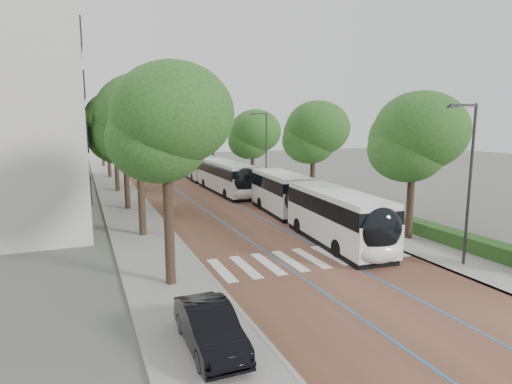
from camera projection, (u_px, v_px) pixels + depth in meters
ground at (317, 264)px, 21.95m from camera, size 160.00×160.00×0.00m
road at (168, 175)px, 58.44m from camera, size 11.00×140.00×0.02m
sidewalk_left at (110, 177)px, 55.62m from camera, size 4.00×140.00×0.12m
sidewalk_right at (220, 172)px, 61.25m from camera, size 4.00×140.00×0.12m
kerb_left at (125, 177)px, 56.33m from camera, size 0.20×140.00×0.14m
kerb_right at (207, 173)px, 60.54m from camera, size 0.20×140.00×0.14m
zebra_crossing at (311, 258)px, 22.93m from camera, size 10.55×3.60×0.01m
lane_line_left at (156, 175)px, 57.84m from camera, size 0.12×126.00×0.01m
lane_line_right at (179, 174)px, 59.04m from camera, size 0.12×126.00×0.01m
hedge at (451, 237)px, 25.28m from camera, size 1.20×14.00×0.80m
streetlight_near at (468, 172)px, 20.91m from camera, size 1.82×0.20×8.00m
streetlight_far at (265, 146)px, 43.72m from camera, size 1.82×0.20×8.00m
lamp_post_left at (166, 173)px, 26.29m from camera, size 0.14×0.14×8.00m
trees_left at (115, 127)px, 43.15m from camera, size 6.46×60.73×9.72m
trees_right at (276, 135)px, 43.64m from camera, size 5.93×47.44×8.48m
lead_bus at (310, 206)px, 28.94m from camera, size 4.07×18.54×3.20m
bus_queued_0 at (226, 177)px, 43.43m from camera, size 2.59×12.41×3.20m
bus_queued_1 at (196, 166)px, 55.11m from camera, size 2.92×12.47×3.20m
parked_car at (210, 327)px, 13.55m from camera, size 1.49×4.24×1.40m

